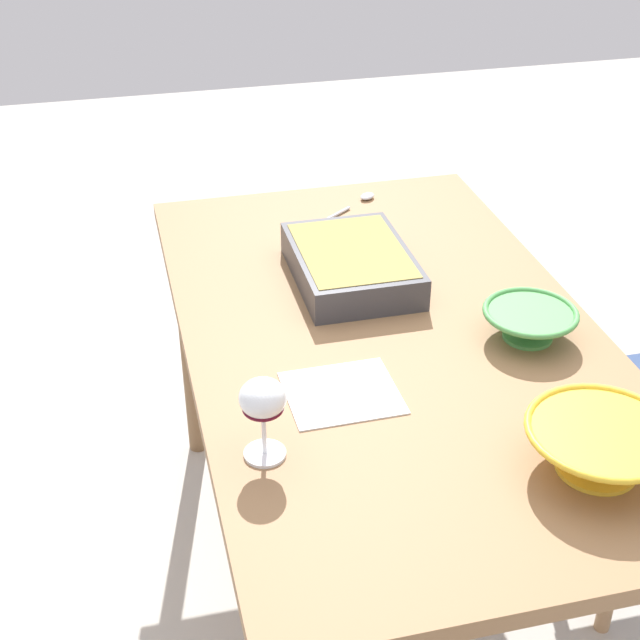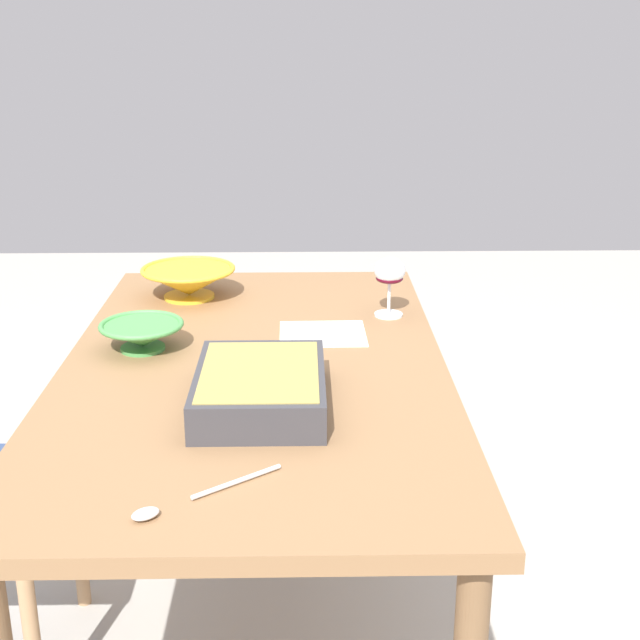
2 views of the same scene
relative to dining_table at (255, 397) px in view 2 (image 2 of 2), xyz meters
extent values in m
cube|color=olive|center=(0.00, 0.00, 0.06)|extent=(1.46, 0.83, 0.03)
cylinder|color=brown|center=(-0.67, -0.36, -0.32)|extent=(0.05, 0.05, 0.74)
cylinder|color=brown|center=(-0.67, 0.36, -0.32)|extent=(0.05, 0.05, 0.74)
cylinder|color=tan|center=(0.19, -0.49, -0.47)|extent=(0.04, 0.04, 0.45)
cylinder|color=tan|center=(-0.22, -0.49, -0.47)|extent=(0.04, 0.04, 0.45)
cylinder|color=white|center=(-0.32, 0.32, 0.08)|extent=(0.07, 0.07, 0.01)
cylinder|color=white|center=(-0.32, 0.32, 0.13)|extent=(0.01, 0.01, 0.08)
ellipsoid|color=white|center=(-0.32, 0.32, 0.20)|extent=(0.08, 0.08, 0.06)
ellipsoid|color=#4C0A19|center=(-0.32, 0.32, 0.18)|extent=(0.07, 0.07, 0.02)
cube|color=#38383D|center=(0.22, 0.02, 0.12)|extent=(0.34, 0.25, 0.07)
cube|color=#9E8C47|center=(0.22, 0.02, 0.14)|extent=(0.31, 0.22, 0.02)
cylinder|color=#4C994C|center=(-0.09, -0.26, 0.08)|extent=(0.10, 0.10, 0.01)
cone|color=#4C994C|center=(-0.09, -0.26, 0.11)|extent=(0.18, 0.18, 0.05)
torus|color=#4C994C|center=(-0.09, -0.26, 0.14)|extent=(0.19, 0.19, 0.01)
cylinder|color=yellow|center=(-0.48, -0.20, 0.08)|extent=(0.13, 0.13, 0.01)
cone|color=yellow|center=(-0.48, -0.20, 0.12)|extent=(0.24, 0.24, 0.07)
torus|color=yellow|center=(-0.48, -0.20, 0.16)|extent=(0.25, 0.25, 0.01)
cylinder|color=silver|center=(0.53, 0.00, 0.09)|extent=(0.11, 0.14, 0.01)
ellipsoid|color=silver|center=(0.63, -0.13, 0.09)|extent=(0.05, 0.05, 0.01)
cube|color=white|center=(-0.18, 0.15, 0.08)|extent=(0.18, 0.21, 0.00)
camera|label=1|loc=(-1.51, 0.52, 1.09)|focal=52.14mm
camera|label=2|loc=(1.77, 0.11, 0.78)|focal=49.20mm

